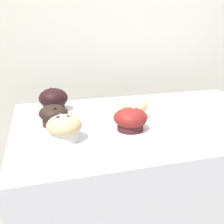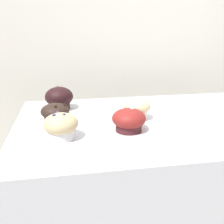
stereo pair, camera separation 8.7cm
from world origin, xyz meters
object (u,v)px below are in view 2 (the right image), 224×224
Objects in this scene: muffin_back_left at (129,120)px; muffin_front_right at (55,113)px; muffin_back_center at (61,126)px; muffin_front_center at (59,98)px; muffin_back_right at (137,109)px.

muffin_front_right is (-0.23, 0.11, 0.00)m from muffin_back_left.
muffin_back_center is at bearing -81.54° from muffin_front_right.
muffin_back_center reaches higher than muffin_front_right.
muffin_back_right is (0.27, -0.17, -0.01)m from muffin_front_center.
muffin_back_left is at bearing 7.13° from muffin_back_center.
muffin_front_right is at bearing 98.46° from muffin_back_center.
muffin_back_left is 1.12× the size of muffin_front_right.
muffin_back_right is 0.29m from muffin_back_center.
muffin_front_center is 0.35m from muffin_back_left.
muffin_back_right is (0.05, 0.10, 0.00)m from muffin_back_left.
muffin_back_left is at bearing -51.37° from muffin_front_center.
muffin_front_center reaches higher than muffin_front_right.
muffin_front_center is 0.32m from muffin_back_right.
muffin_front_center is 1.18× the size of muffin_back_right.
muffin_front_center is at bearing 91.72° from muffin_back_center.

